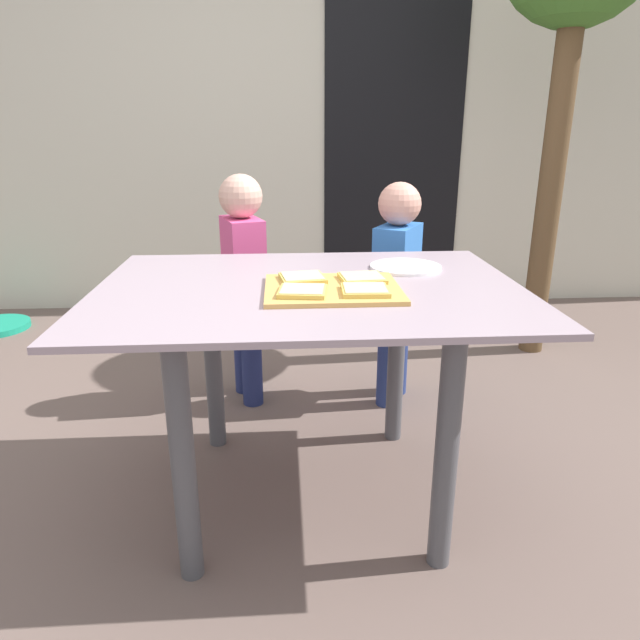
% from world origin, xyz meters
% --- Properties ---
extents(ground_plane, '(16.00, 16.00, 0.00)m').
position_xyz_m(ground_plane, '(0.00, 0.00, 0.00)').
color(ground_plane, '#68554E').
extents(house_wall_back, '(8.00, 0.20, 2.99)m').
position_xyz_m(house_wall_back, '(0.00, 2.29, 1.49)').
color(house_wall_back, beige).
rests_on(house_wall_back, ground).
extents(house_door, '(0.90, 0.02, 2.00)m').
position_xyz_m(house_door, '(0.66, 2.19, 1.00)').
color(house_door, black).
rests_on(house_door, ground).
extents(dining_table, '(1.27, 0.93, 0.73)m').
position_xyz_m(dining_table, '(0.00, 0.00, 0.59)').
color(dining_table, '#A08C99').
rests_on(dining_table, ground).
extents(cutting_board, '(0.39, 0.32, 0.01)m').
position_xyz_m(cutting_board, '(0.06, -0.07, 0.74)').
color(cutting_board, '#D7A150').
rests_on(cutting_board, dining_table).
extents(pizza_slice_far_left, '(0.15, 0.14, 0.02)m').
position_xyz_m(pizza_slice_far_left, '(-0.02, 0.01, 0.75)').
color(pizza_slice_far_left, '#D8B752').
rests_on(pizza_slice_far_left, cutting_board).
extents(pizza_slice_near_right, '(0.13, 0.13, 0.02)m').
position_xyz_m(pizza_slice_near_right, '(0.15, -0.13, 0.75)').
color(pizza_slice_near_right, '#D8B752').
rests_on(pizza_slice_near_right, cutting_board).
extents(pizza_slice_near_left, '(0.14, 0.14, 0.02)m').
position_xyz_m(pizza_slice_near_left, '(-0.03, -0.13, 0.75)').
color(pizza_slice_near_left, '#D8B752').
rests_on(pizza_slice_near_left, cutting_board).
extents(pizza_slice_far_right, '(0.14, 0.14, 0.02)m').
position_xyz_m(pizza_slice_far_right, '(0.16, -0.00, 0.75)').
color(pizza_slice_far_right, '#D8B752').
rests_on(pizza_slice_far_right, cutting_board).
extents(plate_white_right, '(0.24, 0.24, 0.01)m').
position_xyz_m(plate_white_right, '(0.33, 0.20, 0.74)').
color(plate_white_right, white).
rests_on(plate_white_right, dining_table).
extents(child_left, '(0.21, 0.27, 1.00)m').
position_xyz_m(child_left, '(-0.25, 0.75, 0.58)').
color(child_left, navy).
rests_on(child_left, ground).
extents(child_right, '(0.24, 0.28, 0.97)m').
position_xyz_m(child_right, '(0.41, 0.70, 0.56)').
color(child_right, navy).
rests_on(child_right, ground).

